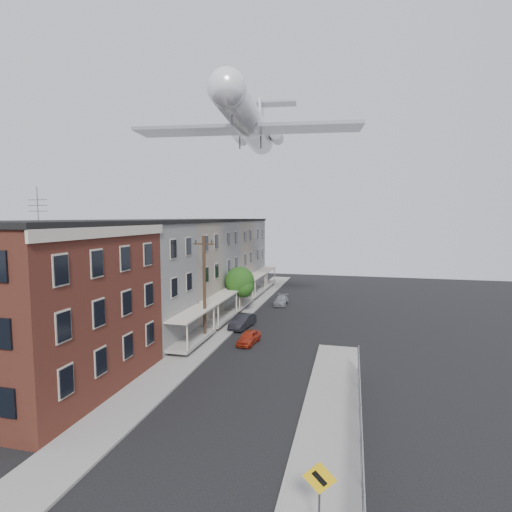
{
  "coord_description": "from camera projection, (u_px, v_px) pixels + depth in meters",
  "views": [
    {
      "loc": [
        6.46,
        -13.12,
        10.52
      ],
      "look_at": [
        0.95,
        9.46,
        8.26
      ],
      "focal_mm": 28.0,
      "sensor_mm": 36.0,
      "label": 1
    }
  ],
  "objects": [
    {
      "name": "street_tree",
      "position": [
        241.0,
        283.0,
        43.14
      ],
      "size": [
        3.22,
        3.2,
        5.2
      ],
      "color": "black",
      "rests_on": "ground"
    },
    {
      "name": "car_near",
      "position": [
        249.0,
        337.0,
        33.22
      ],
      "size": [
        1.62,
        3.32,
        1.09
      ],
      "primitive_type": "imported",
      "rotation": [
        0.0,
        0.0,
        -0.11
      ],
      "color": "#A42915",
      "rests_on": "ground"
    },
    {
      "name": "airplane",
      "position": [
        250.0,
        124.0,
        40.67
      ],
      "size": [
        22.28,
        25.44,
        7.33
      ],
      "color": "white",
      "rests_on": "ground"
    },
    {
      "name": "row_house_b",
      "position": [
        165.0,
        271.0,
        40.27
      ],
      "size": [
        11.98,
        7.0,
        10.3
      ],
      "color": "gray",
      "rests_on": "ground"
    },
    {
      "name": "row_house_e",
      "position": [
        228.0,
        253.0,
        60.58
      ],
      "size": [
        11.98,
        7.0,
        10.3
      ],
      "color": "slate",
      "rests_on": "ground"
    },
    {
      "name": "curb_right",
      "position": [
        299.0,
        426.0,
        20.07
      ],
      "size": [
        0.15,
        26.0,
        0.14
      ],
      "primitive_type": "cube",
      "color": "gray",
      "rests_on": "ground"
    },
    {
      "name": "row_house_d",
      "position": [
        212.0,
        257.0,
        53.81
      ],
      "size": [
        11.98,
        7.0,
        10.3
      ],
      "color": "gray",
      "rests_on": "ground"
    },
    {
      "name": "corner_building",
      "position": [
        40.0,
        305.0,
        24.32
      ],
      "size": [
        10.31,
        12.3,
        12.15
      ],
      "color": "#351811",
      "rests_on": "ground"
    },
    {
      "name": "utility_pole",
      "position": [
        204.0,
        287.0,
        33.5
      ],
      "size": [
        1.8,
        0.26,
        9.0
      ],
      "color": "black",
      "rests_on": "ground"
    },
    {
      "name": "car_far",
      "position": [
        281.0,
        300.0,
        48.09
      ],
      "size": [
        1.59,
        3.69,
        1.06
      ],
      "primitive_type": "imported",
      "rotation": [
        0.0,
        0.0,
        0.03
      ],
      "color": "gray",
      "rests_on": "ground"
    },
    {
      "name": "chainlink_fence",
      "position": [
        361.0,
        425.0,
        18.32
      ],
      "size": [
        0.06,
        18.06,
        1.9
      ],
      "color": "gray",
      "rests_on": "ground"
    },
    {
      "name": "ground",
      "position": [
        173.0,
        494.0,
        15.23
      ],
      "size": [
        120.0,
        120.0,
        0.0
      ],
      "primitive_type": "plane",
      "color": "black",
      "rests_on": "ground"
    },
    {
      "name": "warning_sign",
      "position": [
        319.0,
        489.0,
        12.73
      ],
      "size": [
        1.1,
        0.11,
        2.8
      ],
      "color": "#515156",
      "rests_on": "ground"
    },
    {
      "name": "curb_left",
      "position": [
        242.0,
        323.0,
        39.38
      ],
      "size": [
        0.15,
        62.0,
        0.14
      ],
      "primitive_type": "cube",
      "color": "gray",
      "rests_on": "ground"
    },
    {
      "name": "row_house_c",
      "position": [
        192.0,
        263.0,
        47.04
      ],
      "size": [
        11.98,
        7.0,
        10.3
      ],
      "color": "slate",
      "rests_on": "ground"
    },
    {
      "name": "row_house_a",
      "position": [
        127.0,
        282.0,
        33.51
      ],
      "size": [
        11.98,
        7.0,
        10.3
      ],
      "color": "slate",
      "rests_on": "ground"
    },
    {
      "name": "sidewalk_right",
      "position": [
        329.0,
        429.0,
        19.73
      ],
      "size": [
        3.0,
        26.0,
        0.12
      ],
      "primitive_type": "cube",
      "color": "gray",
      "rests_on": "ground"
    },
    {
      "name": "sidewalk_left",
      "position": [
        228.0,
        323.0,
        39.73
      ],
      "size": [
        3.0,
        62.0,
        0.12
      ],
      "primitive_type": "cube",
      "color": "gray",
      "rests_on": "ground"
    },
    {
      "name": "car_mid",
      "position": [
        243.0,
        321.0,
        37.98
      ],
      "size": [
        1.89,
        4.11,
        1.3
      ],
      "primitive_type": "imported",
      "rotation": [
        0.0,
        0.0,
        -0.13
      ],
      "color": "black",
      "rests_on": "ground"
    }
  ]
}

